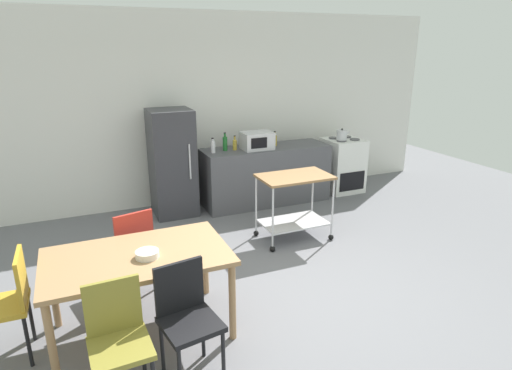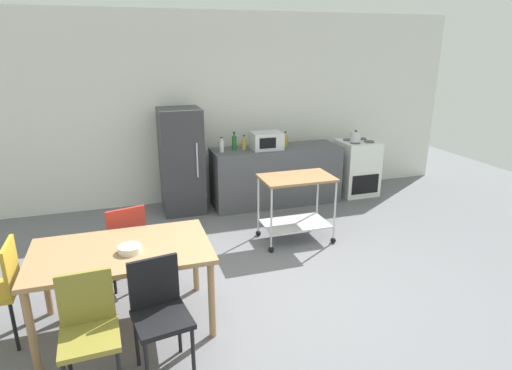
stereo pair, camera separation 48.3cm
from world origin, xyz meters
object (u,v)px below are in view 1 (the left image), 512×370
kitchen_cart (294,196)px  fruit_bowl (147,254)px  chair_mustard (8,300)px  kettle (342,135)px  refrigerator (172,163)px  chair_olive (118,337)px  bottle_soda (213,147)px  chair_red (131,245)px  stove_oven (342,165)px  bottle_sparkling_water (225,143)px  microwave (257,141)px  chair_black (187,314)px  bottle_sesame_oil (275,140)px  dining_table (138,263)px  bottle_hot_sauce (235,144)px

kitchen_cart → fruit_bowl: kitchen_cart is taller
chair_mustard → kettle: kettle is taller
refrigerator → chair_olive: bearing=-109.0°
refrigerator → bottle_soda: size_ratio=6.96×
chair_red → kettle: 4.11m
stove_oven → kettle: bearing=-140.3°
kettle → bottle_sparkling_water: bearing=176.4°
chair_olive → microwave: 4.08m
bottle_soda → microwave: size_ratio=0.48×
stove_oven → refrigerator: bearing=178.4°
stove_oven → fruit_bowl: size_ratio=4.82×
refrigerator → kettle: refrigerator is taller
chair_mustard → kitchen_cart: bearing=110.3°
chair_red → stove_oven: bearing=-167.6°
microwave → chair_mustard: bearing=-142.4°
stove_oven → fruit_bowl: (-3.74, -2.69, 0.33)m
kitchen_cart → bottle_sparkling_water: 1.55m
chair_black → refrigerator: 3.40m
refrigerator → fruit_bowl: size_ratio=8.13×
bottle_soda → fruit_bowl: bottle_soda is taller
bottle_sparkling_water → microwave: (0.48, -0.10, 0.02)m
microwave → bottle_sesame_oil: (0.35, 0.10, -0.04)m
chair_red → fruit_bowl: size_ratio=4.67×
dining_table → bottle_sparkling_water: 3.15m
kitchen_cart → bottle_sesame_oil: size_ratio=4.00×
chair_mustard → microwave: size_ratio=1.93×
stove_oven → refrigerator: size_ratio=0.59×
bottle_soda → kettle: bottle_soda is taller
fruit_bowl → kettle: 4.46m
chair_black → refrigerator: (0.67, 3.33, 0.26)m
bottle_soda → bottle_sparkling_water: (0.21, 0.07, 0.02)m
microwave → bottle_sesame_oil: microwave is taller
stove_oven → bottle_hot_sauce: bearing=-180.0°
bottle_hot_sauce → fruit_bowl: bearing=-123.6°
kettle → chair_olive: bearing=-140.9°
chair_mustard → refrigerator: size_ratio=0.57×
bottle_soda → refrigerator: bearing=167.5°
kitchen_cart → kettle: 2.08m
bottle_sesame_oil → chair_olive: bearing=-129.8°
bottle_sparkling_water → fruit_bowl: bottle_sparkling_water is taller
stove_oven → chair_black: bearing=-137.8°
bottle_soda → microwave: (0.69, -0.03, 0.04)m
chair_olive → bottle_soda: size_ratio=4.00×
chair_mustard → bottle_sparkling_water: 3.73m
chair_olive → bottle_hot_sauce: size_ratio=4.03×
refrigerator → bottle_sesame_oil: bearing=-1.8°
dining_table → chair_mustard: (-0.98, 0.09, -0.15)m
chair_mustard → fruit_bowl: bearing=81.3°
chair_black → chair_olive: 0.50m
chair_mustard → kettle: bearing=117.9°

